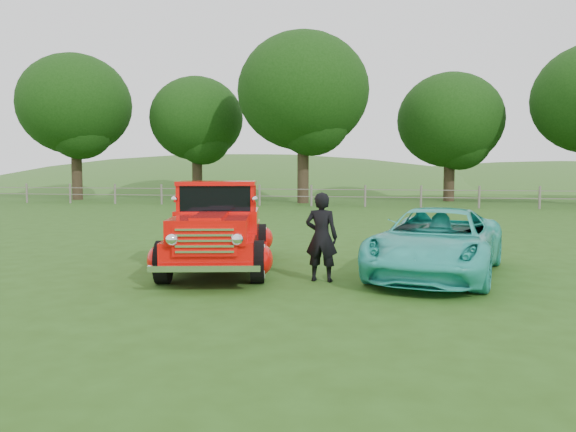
% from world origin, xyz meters
% --- Properties ---
extents(ground, '(140.00, 140.00, 0.00)m').
position_xyz_m(ground, '(0.00, 0.00, 0.00)').
color(ground, '#274B14').
rests_on(ground, ground).
extents(distant_hills, '(116.00, 60.00, 18.00)m').
position_xyz_m(distant_hills, '(-4.08, 59.46, -4.55)').
color(distant_hills, '#375C21').
rests_on(distant_hills, ground).
extents(fence_line, '(48.00, 0.12, 1.20)m').
position_xyz_m(fence_line, '(0.00, 22.00, 0.60)').
color(fence_line, slate).
rests_on(fence_line, ground).
extents(tree_far_west, '(7.60, 7.60, 9.93)m').
position_xyz_m(tree_far_west, '(-20.00, 26.00, 6.49)').
color(tree_far_west, '#2D2216').
rests_on(tree_far_west, ground).
extents(tree_mid_west, '(6.40, 6.40, 8.46)m').
position_xyz_m(tree_mid_west, '(-12.00, 28.00, 5.55)').
color(tree_mid_west, '#2D2216').
rests_on(tree_mid_west, ground).
extents(tree_near_west, '(8.00, 8.00, 10.42)m').
position_xyz_m(tree_near_west, '(-4.00, 25.00, 6.80)').
color(tree_near_west, '#2D2216').
rests_on(tree_near_west, ground).
extents(tree_near_east, '(6.80, 6.80, 8.33)m').
position_xyz_m(tree_near_east, '(5.00, 29.00, 5.25)').
color(tree_near_east, '#2D2216').
rests_on(tree_near_east, ground).
extents(red_pickup, '(3.02, 5.25, 1.78)m').
position_xyz_m(red_pickup, '(-1.69, 1.73, 0.80)').
color(red_pickup, black).
rests_on(red_pickup, ground).
extents(teal_sedan, '(3.04, 4.93, 1.27)m').
position_xyz_m(teal_sedan, '(2.62, 1.79, 0.64)').
color(teal_sedan, '#2FBEAF').
rests_on(teal_sedan, ground).
extents(man, '(0.61, 0.43, 1.61)m').
position_xyz_m(man, '(0.55, 0.81, 0.80)').
color(man, black).
rests_on(man, ground).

